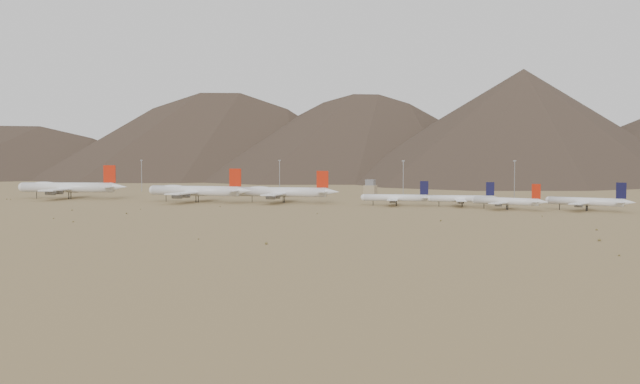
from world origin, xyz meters
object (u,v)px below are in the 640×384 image
at_px(widebody_east, 283,192).
at_px(widebody_centre, 196,191).
at_px(narrowbody_b, 463,199).
at_px(control_tower, 370,189).
at_px(widebody_west, 68,187).
at_px(narrowbody_a, 397,198).

bearing_deg(widebody_east, widebody_centre, -171.68).
bearing_deg(widebody_east, narrowbody_b, -3.93).
bearing_deg(control_tower, widebody_west, -151.91).
bearing_deg(widebody_west, control_tower, 13.15).
height_order(narrowbody_a, narrowbody_b, narrowbody_a).
relative_size(widebody_west, widebody_centre, 1.05).
relative_size(narrowbody_b, control_tower, 3.43).
distance_m(narrowbody_a, control_tower, 95.80).
bearing_deg(narrowbody_b, narrowbody_a, 176.56).
height_order(narrowbody_a, control_tower, narrowbody_a).
bearing_deg(narrowbody_a, widebody_centre, 175.16).
xyz_separation_m(narrowbody_a, narrowbody_b, (36.33, 6.46, -0.13)).
distance_m(widebody_east, narrowbody_a, 71.63).
relative_size(widebody_east, control_tower, 5.48).
relative_size(widebody_east, narrowbody_a, 1.54).
distance_m(widebody_west, control_tower, 205.21).
height_order(narrowbody_b, control_tower, narrowbody_b).
bearing_deg(widebody_west, narrowbody_b, -11.24).
bearing_deg(control_tower, widebody_east, -109.39).
bearing_deg(widebody_west, widebody_centre, -16.65).
relative_size(widebody_centre, narrowbody_a, 1.65).
relative_size(widebody_east, narrowbody_b, 1.60).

